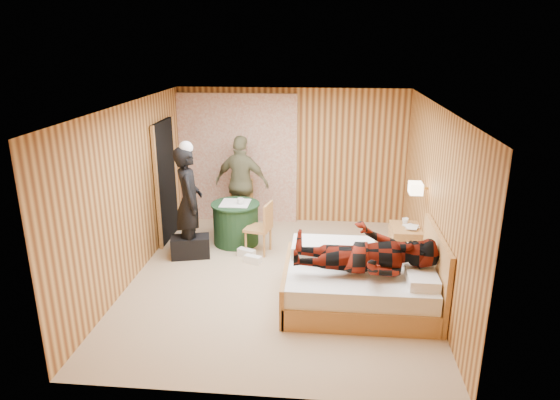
# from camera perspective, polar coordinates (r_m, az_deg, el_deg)

# --- Properties ---
(floor) EXTENTS (4.20, 5.00, 0.01)m
(floor) POSITION_cam_1_polar(r_m,az_deg,el_deg) (7.34, -0.16, -9.01)
(floor) COLOR #C7B683
(floor) RESTS_ON ground
(ceiling) EXTENTS (4.20, 5.00, 0.01)m
(ceiling) POSITION_cam_1_polar(r_m,az_deg,el_deg) (6.59, -0.18, 10.74)
(ceiling) COLOR white
(ceiling) RESTS_ON wall_back
(wall_back) EXTENTS (4.20, 0.02, 2.50)m
(wall_back) POSITION_cam_1_polar(r_m,az_deg,el_deg) (9.27, 1.34, 5.01)
(wall_back) COLOR tan
(wall_back) RESTS_ON floor
(wall_left) EXTENTS (0.02, 5.00, 2.50)m
(wall_left) POSITION_cam_1_polar(r_m,az_deg,el_deg) (7.36, -16.66, 0.78)
(wall_left) COLOR tan
(wall_left) RESTS_ON floor
(wall_right) EXTENTS (0.02, 5.00, 2.50)m
(wall_right) POSITION_cam_1_polar(r_m,az_deg,el_deg) (6.99, 17.24, -0.18)
(wall_right) COLOR tan
(wall_right) RESTS_ON floor
(curtain) EXTENTS (2.20, 0.08, 2.40)m
(curtain) POSITION_cam_1_polar(r_m,az_deg,el_deg) (9.33, -4.85, 4.73)
(curtain) COLOR beige
(curtain) RESTS_ON floor
(doorway) EXTENTS (0.06, 0.90, 2.05)m
(doorway) POSITION_cam_1_polar(r_m,az_deg,el_deg) (8.67, -12.93, 2.09)
(doorway) COLOR black
(doorway) RESTS_ON floor
(wall_lamp) EXTENTS (0.26, 0.24, 0.16)m
(wall_lamp) POSITION_cam_1_polar(r_m,az_deg,el_deg) (7.36, 15.26, 1.32)
(wall_lamp) COLOR gold
(wall_lamp) RESTS_ON wall_right
(bed) EXTENTS (1.95, 1.50, 1.03)m
(bed) POSITION_cam_1_polar(r_m,az_deg,el_deg) (6.68, 9.15, -9.27)
(bed) COLOR tan
(bed) RESTS_ON floor
(nightstand) EXTENTS (0.46, 0.62, 0.60)m
(nightstand) POSITION_cam_1_polar(r_m,az_deg,el_deg) (7.94, 14.05, -4.96)
(nightstand) COLOR tan
(nightstand) RESTS_ON floor
(round_table) EXTENTS (0.81, 0.81, 0.72)m
(round_table) POSITION_cam_1_polar(r_m,az_deg,el_deg) (8.46, -5.07, -2.63)
(round_table) COLOR #1A3A1E
(round_table) RESTS_ON floor
(chair_far) EXTENTS (0.46, 0.46, 0.93)m
(chair_far) POSITION_cam_1_polar(r_m,az_deg,el_deg) (9.00, -4.42, -0.12)
(chair_far) COLOR tan
(chair_far) RESTS_ON floor
(chair_near) EXTENTS (0.46, 0.46, 0.86)m
(chair_near) POSITION_cam_1_polar(r_m,az_deg,el_deg) (8.00, -2.02, -2.77)
(chair_near) COLOR tan
(chair_near) RESTS_ON floor
(duffel_bag) EXTENTS (0.66, 0.46, 0.34)m
(duffel_bag) POSITION_cam_1_polar(r_m,az_deg,el_deg) (8.10, -10.19, -5.28)
(duffel_bag) COLOR black
(duffel_bag) RESTS_ON floor
(sneaker_left) EXTENTS (0.31, 0.23, 0.13)m
(sneaker_left) POSITION_cam_1_polar(r_m,az_deg,el_deg) (8.03, -3.85, -6.05)
(sneaker_left) COLOR white
(sneaker_left) RESTS_ON floor
(sneaker_right) EXTENTS (0.29, 0.20, 0.12)m
(sneaker_right) POSITION_cam_1_polar(r_m,az_deg,el_deg) (7.81, -3.12, -6.79)
(sneaker_right) COLOR white
(sneaker_right) RESTS_ON floor
(woman_standing) EXTENTS (0.61, 0.75, 1.78)m
(woman_standing) POSITION_cam_1_polar(r_m,az_deg,el_deg) (7.95, -10.36, -0.22)
(woman_standing) COLOR black
(woman_standing) RESTS_ON floor
(man_at_table) EXTENTS (1.08, 0.64, 1.72)m
(man_at_table) POSITION_cam_1_polar(r_m,az_deg,el_deg) (8.94, -4.38, 1.90)
(man_at_table) COLOR #6E6C49
(man_at_table) RESTS_ON floor
(man_on_bed) EXTENTS (0.86, 0.67, 1.77)m
(man_on_bed) POSITION_cam_1_polar(r_m,az_deg,el_deg) (6.21, 9.77, -4.91)
(man_on_bed) COLOR #621409
(man_on_bed) RESTS_ON bed
(book_lower) EXTENTS (0.26, 0.28, 0.02)m
(book_lower) POSITION_cam_1_polar(r_m,az_deg,el_deg) (7.78, 14.27, -3.07)
(book_lower) COLOR white
(book_lower) RESTS_ON nightstand
(book_upper) EXTENTS (0.23, 0.27, 0.02)m
(book_upper) POSITION_cam_1_polar(r_m,az_deg,el_deg) (7.78, 14.28, -2.93)
(book_upper) COLOR white
(book_upper) RESTS_ON nightstand
(cup_nightstand) EXTENTS (0.11, 0.11, 0.09)m
(cup_nightstand) POSITION_cam_1_polar(r_m,az_deg,el_deg) (7.94, 14.11, -2.36)
(cup_nightstand) COLOR white
(cup_nightstand) RESTS_ON nightstand
(cup_table) EXTENTS (0.16, 0.16, 0.10)m
(cup_table) POSITION_cam_1_polar(r_m,az_deg,el_deg) (8.26, -4.52, -0.13)
(cup_table) COLOR white
(cup_table) RESTS_ON round_table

